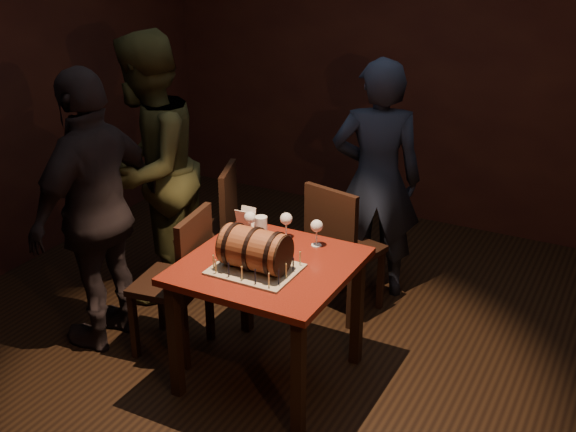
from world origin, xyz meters
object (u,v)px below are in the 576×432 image
Objects in this scene: chair_left_rear at (215,223)px; person_left_rear at (149,170)px; chair_left_front at (181,275)px; person_back at (376,180)px; chair_back at (339,244)px; person_left_front at (97,211)px; pub_table at (269,280)px; wine_glass_left at (250,219)px; barrel_cake at (255,249)px; wine_glass_right at (317,227)px; pint_of_ale at (261,229)px; wine_glass_mid at (286,220)px.

chair_left_rear is 0.58m from person_left_rear.
chair_left_front is 0.56× the size of person_back.
chair_left_rear is at bearing -173.81° from chair_back.
pub_table is at bearing 96.29° from person_left_front.
wine_glass_left is at bearing 47.24° from person_back.
person_left_front is at bearing -169.86° from chair_left_front.
person_left_rear reaches higher than barrel_cake.
chair_left_front is (-0.34, -0.24, -0.35)m from wine_glass_left.
chair_left_rear and chair_left_front have the same top height.
chair_left_rear is (-0.58, 0.50, -0.35)m from wine_glass_left.
chair_left_front is (-0.60, -0.00, -0.12)m from pub_table.
chair_back is 0.51× the size of person_left_rear.
person_back reaches higher than chair_left_rear.
person_left_front is at bearing -158.69° from wine_glass_left.
chair_back reaches higher than wine_glass_left.
chair_back is (0.06, 0.84, -0.12)m from pub_table.
wine_glass_right is at bearing 10.38° from wine_glass_left.
pint_of_ale is (0.08, -0.01, -0.05)m from wine_glass_left.
wine_glass_left reaches higher than pub_table.
wine_glass_left is 1.00× the size of wine_glass_right.
pint_of_ale is 0.16× the size of chair_back.
person_left_rear is at bearing 151.62° from barrel_cake.
wine_glass_right is at bearing 23.16° from chair_left_front.
person_back is (0.73, 1.26, 0.31)m from chair_left_front.
barrel_cake is 1.23m from chair_left_rear.
wine_glass_left is 0.17× the size of chair_back.
barrel_cake reaches higher than pint_of_ale.
chair_back is at bearing 77.00° from wine_glass_mid.
person_left_front is at bearing -175.21° from pub_table.
person_left_front reaches higher than barrel_cake.
barrel_cake is at bearing 48.85° from person_left_rear.
wine_glass_mid is 0.17× the size of chair_left_front.
chair_left_front is at bearing 36.42° from person_left_rear.
pint_of_ale is 0.09× the size of person_back.
barrel_cake is at bearing 61.88° from person_back.
chair_left_front is at bearing 101.63° from person_left_front.
person_back is (-0.01, 0.95, -0.03)m from wine_glass_right.
chair_left_rear is at bearing 138.68° from pub_table.
chair_left_rear is 1.00× the size of chair_left_front.
wine_glass_left is 0.84m from chair_left_rear.
wine_glass_right is 0.09× the size of person_left_rear.
person_left_front is (-0.28, -0.83, 0.35)m from chair_left_rear.
pint_of_ale is 0.89m from chair_left_rear.
person_left_rear reaches higher than person_back.
wine_glass_left is 0.17× the size of chair_left_rear.
chair_left_rear is at bearing 108.22° from chair_left_front.
chair_left_rear is 0.53× the size of person_left_front.
wine_glass_mid is 1.00× the size of wine_glass_right.
pint_of_ale is 0.08× the size of person_left_rear.
wine_glass_right reaches higher than pub_table.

